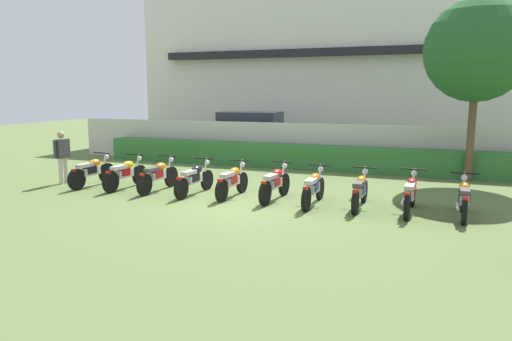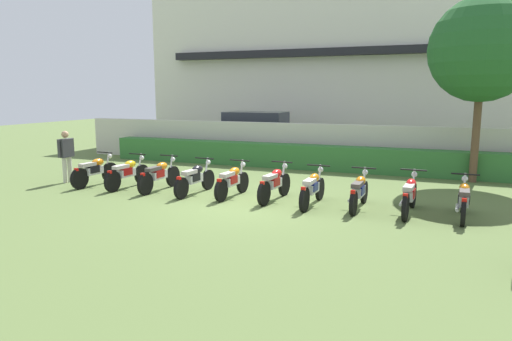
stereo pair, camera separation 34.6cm
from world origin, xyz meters
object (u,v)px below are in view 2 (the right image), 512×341
at_px(motorcycle_in_row_3, 195,178).
at_px(motorcycle_in_row_9, 464,199).
at_px(motorcycle_in_row_8, 410,195).
at_px(motorcycle_in_row_6, 312,188).
at_px(motorcycle_in_row_0, 95,171).
at_px(tree_near_inspector, 483,50).
at_px(motorcycle_in_row_7, 359,191).
at_px(motorcycle_in_row_1, 127,173).
at_px(parked_car, 259,133).
at_px(motorcycle_in_row_5, 274,183).
at_px(motorcycle_in_row_2, 159,175).
at_px(motorcycle_in_row_4, 232,181).
at_px(inspector_person, 66,152).

height_order(motorcycle_in_row_3, motorcycle_in_row_9, motorcycle_in_row_9).
height_order(motorcycle_in_row_3, motorcycle_in_row_8, motorcycle_in_row_8).
bearing_deg(motorcycle_in_row_3, motorcycle_in_row_6, -87.63).
bearing_deg(motorcycle_in_row_0, tree_near_inspector, -60.61).
distance_m(motorcycle_in_row_7, motorcycle_in_row_9, 2.28).
distance_m(motorcycle_in_row_1, motorcycle_in_row_3, 2.24).
bearing_deg(parked_car, motorcycle_in_row_6, -62.55).
relative_size(motorcycle_in_row_1, motorcycle_in_row_6, 0.98).
xyz_separation_m(parked_car, motorcycle_in_row_7, (5.98, -8.69, -0.50)).
relative_size(tree_near_inspector, motorcycle_in_row_5, 2.99).
bearing_deg(motorcycle_in_row_5, parked_car, 28.97).
bearing_deg(motorcycle_in_row_3, motorcycle_in_row_2, 91.91).
height_order(motorcycle_in_row_1, motorcycle_in_row_5, motorcycle_in_row_5).
bearing_deg(motorcycle_in_row_7, motorcycle_in_row_3, 91.88).
height_order(parked_car, motorcycle_in_row_6, parked_car).
xyz_separation_m(parked_car, motorcycle_in_row_8, (7.13, -8.74, -0.48)).
distance_m(motorcycle_in_row_3, motorcycle_in_row_8, 5.59).
bearing_deg(parked_car, motorcycle_in_row_0, -103.31).
relative_size(parked_car, motorcycle_in_row_4, 2.55).
height_order(tree_near_inspector, inspector_person, tree_near_inspector).
relative_size(motorcycle_in_row_0, motorcycle_in_row_1, 0.97).
bearing_deg(motorcycle_in_row_6, motorcycle_in_row_0, 91.45).
xyz_separation_m(motorcycle_in_row_1, motorcycle_in_row_8, (7.84, -0.05, 0.00)).
xyz_separation_m(motorcycle_in_row_0, motorcycle_in_row_2, (2.20, 0.10, -0.00)).
bearing_deg(motorcycle_in_row_8, motorcycle_in_row_2, 92.75).
bearing_deg(parked_car, motorcycle_in_row_8, -52.30).
bearing_deg(motorcycle_in_row_5, motorcycle_in_row_1, 96.20).
xyz_separation_m(motorcycle_in_row_2, motorcycle_in_row_8, (6.76, -0.08, 0.00)).
bearing_deg(motorcycle_in_row_5, motorcycle_in_row_2, 96.01).
bearing_deg(motorcycle_in_row_0, motorcycle_in_row_2, -82.45).
relative_size(motorcycle_in_row_3, motorcycle_in_row_5, 1.02).
bearing_deg(inspector_person, motorcycle_in_row_3, -0.34).
distance_m(parked_car, motorcycle_in_row_7, 10.56).
bearing_deg(motorcycle_in_row_6, motorcycle_in_row_8, -87.18).
bearing_deg(motorcycle_in_row_4, tree_near_inspector, -48.66).
bearing_deg(motorcycle_in_row_5, motorcycle_in_row_0, 96.71).
bearing_deg(motorcycle_in_row_7, motorcycle_in_row_8, -90.90).
bearing_deg(tree_near_inspector, motorcycle_in_row_0, -155.50).
relative_size(tree_near_inspector, motorcycle_in_row_4, 3.13).
height_order(motorcycle_in_row_0, motorcycle_in_row_5, motorcycle_in_row_0).
xyz_separation_m(motorcycle_in_row_8, motorcycle_in_row_9, (1.13, -0.02, -0.01)).
height_order(motorcycle_in_row_6, motorcycle_in_row_7, motorcycle_in_row_6).
height_order(tree_near_inspector, motorcycle_in_row_2, tree_near_inspector).
bearing_deg(motorcycle_in_row_9, motorcycle_in_row_2, 91.38).
relative_size(motorcycle_in_row_1, motorcycle_in_row_9, 1.05).
bearing_deg(tree_near_inspector, motorcycle_in_row_1, -153.32).
height_order(motorcycle_in_row_1, motorcycle_in_row_2, motorcycle_in_row_2).
relative_size(motorcycle_in_row_4, motorcycle_in_row_6, 0.93).
relative_size(parked_car, motorcycle_in_row_5, 2.43).
xyz_separation_m(motorcycle_in_row_6, motorcycle_in_row_7, (1.12, 0.10, -0.01)).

